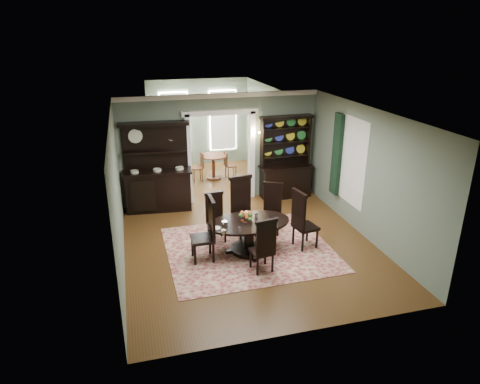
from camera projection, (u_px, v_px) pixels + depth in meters
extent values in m
cube|color=#583417|center=(250.00, 247.00, 9.64)|extent=(5.50, 6.00, 0.01)
cube|color=silver|center=(251.00, 114.00, 8.56)|extent=(5.50, 6.00, 0.01)
cube|color=slate|center=(117.00, 196.00, 8.43)|extent=(0.01, 6.00, 3.00)
cube|color=slate|center=(366.00, 174.00, 9.76)|extent=(0.01, 6.00, 3.00)
cube|color=slate|center=(307.00, 251.00, 6.39)|extent=(5.50, 0.01, 3.00)
cube|color=slate|center=(153.00, 153.00, 11.36)|extent=(1.85, 0.01, 3.00)
cube|color=slate|center=(282.00, 144.00, 12.24)|extent=(1.85, 0.01, 3.00)
cube|color=slate|center=(220.00, 103.00, 11.35)|extent=(1.80, 0.01, 0.50)
cube|color=white|center=(220.00, 96.00, 11.24)|extent=(5.50, 0.10, 0.12)
cube|color=#583417|center=(209.00, 179.00, 13.92)|extent=(3.50, 3.50, 0.01)
cube|color=silver|center=(207.00, 85.00, 12.84)|extent=(3.50, 3.50, 0.01)
cube|color=slate|center=(152.00, 137.00, 12.96)|extent=(0.01, 3.50, 3.00)
cube|color=slate|center=(262.00, 131.00, 13.80)|extent=(0.01, 3.50, 3.00)
cube|color=slate|center=(199.00, 123.00, 14.95)|extent=(3.50, 0.01, 3.00)
cube|color=white|center=(174.00, 123.00, 14.69)|extent=(1.05, 0.06, 2.20)
cube|color=white|center=(223.00, 120.00, 15.10)|extent=(1.05, 0.06, 2.20)
cube|color=white|center=(188.00, 159.00, 11.67)|extent=(0.14, 0.25, 2.50)
cube|color=white|center=(251.00, 155.00, 12.11)|extent=(0.14, 0.25, 2.50)
cube|color=white|center=(220.00, 112.00, 11.44)|extent=(2.08, 0.25, 0.14)
cube|color=white|center=(353.00, 162.00, 10.26)|extent=(0.02, 1.10, 2.00)
cube|color=white|center=(353.00, 162.00, 10.26)|extent=(0.01, 1.22, 2.12)
cube|color=#15311B|center=(337.00, 155.00, 10.85)|extent=(0.10, 0.35, 2.10)
cube|color=gold|center=(254.00, 134.00, 11.83)|extent=(0.08, 0.05, 0.18)
sphere|color=#FFD88C|center=(252.00, 133.00, 11.64)|extent=(0.07, 0.07, 0.07)
sphere|color=#FFD88C|center=(259.00, 133.00, 11.69)|extent=(0.07, 0.07, 0.07)
cube|color=maroon|center=(249.00, 249.00, 9.52)|extent=(3.61, 3.13, 0.01)
ellipsoid|color=black|center=(249.00, 223.00, 9.20)|extent=(1.89, 1.27, 0.05)
cylinder|color=black|center=(249.00, 224.00, 9.21)|extent=(1.80, 1.80, 0.03)
cylinder|color=black|center=(249.00, 236.00, 9.32)|extent=(0.23, 0.23, 0.63)
cylinder|color=black|center=(249.00, 249.00, 9.43)|extent=(0.80, 0.80, 0.10)
cylinder|color=silver|center=(246.00, 221.00, 9.17)|extent=(0.30, 0.30, 0.05)
cube|color=black|center=(217.00, 225.00, 9.77)|extent=(0.43, 0.41, 0.05)
cube|color=black|center=(214.00, 208.00, 9.79)|extent=(0.41, 0.07, 0.69)
cube|color=black|center=(214.00, 193.00, 9.67)|extent=(0.44, 0.09, 0.07)
cylinder|color=black|center=(212.00, 237.00, 9.65)|extent=(0.04, 0.04, 0.41)
cylinder|color=black|center=(225.00, 235.00, 9.74)|extent=(0.04, 0.04, 0.41)
cylinder|color=black|center=(208.00, 231.00, 9.93)|extent=(0.04, 0.04, 0.41)
cylinder|color=black|center=(221.00, 229.00, 10.03)|extent=(0.04, 0.04, 0.41)
cube|color=black|center=(245.00, 216.00, 9.97)|extent=(0.59, 0.57, 0.07)
cube|color=black|center=(241.00, 195.00, 10.00)|extent=(0.51, 0.14, 0.86)
cube|color=black|center=(241.00, 177.00, 9.84)|extent=(0.56, 0.17, 0.09)
cylinder|color=black|center=(241.00, 231.00, 9.81)|extent=(0.06, 0.06, 0.51)
cylinder|color=black|center=(256.00, 228.00, 9.97)|extent=(0.06, 0.06, 0.51)
cylinder|color=black|center=(234.00, 224.00, 10.15)|extent=(0.06, 0.06, 0.51)
cylinder|color=black|center=(249.00, 221.00, 10.31)|extent=(0.06, 0.06, 0.51)
cube|color=black|center=(272.00, 216.00, 10.15)|extent=(0.56, 0.55, 0.06)
cube|color=black|center=(273.00, 199.00, 10.19)|extent=(0.41, 0.22, 0.73)
cube|color=black|center=(273.00, 184.00, 10.05)|extent=(0.45, 0.25, 0.08)
cylinder|color=black|center=(264.00, 227.00, 10.09)|extent=(0.05, 0.05, 0.43)
cylinder|color=black|center=(278.00, 228.00, 10.04)|extent=(0.05, 0.05, 0.43)
cylinder|color=black|center=(265.00, 221.00, 10.41)|extent=(0.05, 0.05, 0.43)
cylinder|color=black|center=(279.00, 222.00, 10.36)|extent=(0.05, 0.05, 0.43)
cube|color=black|center=(202.00, 239.00, 8.93)|extent=(0.48, 0.50, 0.06)
cube|color=black|center=(212.00, 219.00, 8.82)|extent=(0.06, 0.49, 0.83)
cube|color=black|center=(211.00, 200.00, 8.67)|extent=(0.08, 0.53, 0.09)
cylinder|color=black|center=(192.00, 246.00, 9.14)|extent=(0.05, 0.05, 0.49)
cylinder|color=black|center=(195.00, 255.00, 8.80)|extent=(0.05, 0.05, 0.49)
cylinder|color=black|center=(210.00, 244.00, 9.23)|extent=(0.05, 0.05, 0.49)
cylinder|color=black|center=(213.00, 252.00, 8.89)|extent=(0.05, 0.05, 0.49)
cube|color=black|center=(306.00, 227.00, 9.48)|extent=(0.55, 0.56, 0.06)
cube|color=black|center=(299.00, 211.00, 9.24)|extent=(0.14, 0.48, 0.82)
cube|color=black|center=(300.00, 193.00, 9.09)|extent=(0.17, 0.53, 0.08)
cylinder|color=black|center=(317.00, 238.00, 9.48)|extent=(0.05, 0.05, 0.48)
cylinder|color=black|center=(307.00, 232.00, 9.80)|extent=(0.05, 0.05, 0.48)
cylinder|color=black|center=(303.00, 242.00, 9.33)|extent=(0.05, 0.05, 0.48)
cylinder|color=black|center=(293.00, 235.00, 9.65)|extent=(0.05, 0.05, 0.48)
cube|color=black|center=(262.00, 251.00, 8.56)|extent=(0.48, 0.46, 0.06)
cube|color=black|center=(266.00, 239.00, 8.27)|extent=(0.43, 0.11, 0.72)
cube|color=black|center=(267.00, 222.00, 8.14)|extent=(0.47, 0.13, 0.07)
cylinder|color=black|center=(265.00, 255.00, 8.84)|extent=(0.05, 0.05, 0.42)
cylinder|color=black|center=(251.00, 259.00, 8.72)|extent=(0.05, 0.05, 0.42)
cylinder|color=black|center=(273.00, 263.00, 8.56)|extent=(0.05, 0.05, 0.42)
cylinder|color=black|center=(258.00, 266.00, 8.43)|extent=(0.05, 0.05, 0.42)
cube|color=black|center=(159.00, 191.00, 11.44)|extent=(1.74, 0.73, 1.06)
cube|color=black|center=(157.00, 171.00, 11.24)|extent=(1.85, 0.80, 0.05)
cube|color=black|center=(155.00, 146.00, 11.22)|extent=(1.69, 0.24, 1.25)
cube|color=black|center=(155.00, 152.00, 11.17)|extent=(1.66, 0.44, 0.04)
cube|color=black|center=(153.00, 124.00, 10.88)|extent=(1.82, 0.53, 0.08)
cube|color=black|center=(285.00, 182.00, 12.35)|extent=(1.42, 0.55, 0.90)
cube|color=black|center=(286.00, 166.00, 12.18)|extent=(1.53, 0.60, 0.04)
cube|color=black|center=(284.00, 141.00, 12.11)|extent=(1.41, 0.11, 1.37)
cube|color=black|center=(262.00, 143.00, 11.86)|extent=(0.06, 0.26, 1.41)
cube|color=black|center=(308.00, 140.00, 12.19)|extent=(0.06, 0.26, 1.41)
cube|color=black|center=(287.00, 117.00, 11.75)|extent=(1.52, 0.37, 0.08)
cube|color=black|center=(285.00, 156.00, 12.17)|extent=(1.42, 0.31, 0.03)
cube|color=black|center=(285.00, 142.00, 12.02)|extent=(1.42, 0.31, 0.03)
cube|color=black|center=(286.00, 128.00, 11.88)|extent=(1.42, 0.31, 0.03)
cylinder|color=brown|center=(213.00, 156.00, 13.68)|extent=(0.86, 0.86, 0.04)
cylinder|color=brown|center=(214.00, 167.00, 13.82)|extent=(0.11, 0.11, 0.75)
cylinder|color=brown|center=(214.00, 178.00, 13.95)|extent=(0.47, 0.47, 0.06)
cylinder|color=brown|center=(197.00, 168.00, 13.60)|extent=(0.39, 0.39, 0.04)
cube|color=brown|center=(202.00, 160.00, 13.57)|extent=(0.06, 0.35, 0.48)
cylinder|color=brown|center=(192.00, 174.00, 13.75)|extent=(0.03, 0.03, 0.44)
cylinder|color=brown|center=(194.00, 176.00, 13.51)|extent=(0.03, 0.03, 0.44)
cylinder|color=brown|center=(200.00, 173.00, 13.84)|extent=(0.03, 0.03, 0.44)
cylinder|color=brown|center=(202.00, 175.00, 13.60)|extent=(0.03, 0.03, 0.44)
cylinder|color=brown|center=(231.00, 166.00, 13.89)|extent=(0.37, 0.37, 0.04)
cube|color=brown|center=(226.00, 159.00, 13.75)|extent=(0.06, 0.34, 0.47)
cylinder|color=brown|center=(236.00, 172.00, 13.89)|extent=(0.03, 0.03, 0.42)
cylinder|color=brown|center=(233.00, 170.00, 14.12)|extent=(0.03, 0.03, 0.42)
cylinder|color=brown|center=(228.00, 173.00, 13.80)|extent=(0.03, 0.03, 0.42)
cylinder|color=brown|center=(226.00, 171.00, 14.03)|extent=(0.03, 0.03, 0.42)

